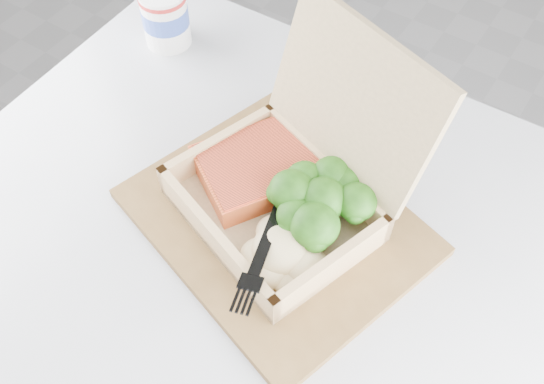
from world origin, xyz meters
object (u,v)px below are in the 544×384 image
Objects in this scene: takeout_container at (298,174)px; paper_cup at (165,16)px; serving_tray at (276,222)px; cafe_table at (231,312)px.

takeout_container is 3.26× the size of paper_cup.
serving_tray is 0.35m from paper_cup.
takeout_container is at bearing -25.16° from paper_cup.
cafe_table is 0.42m from paper_cup.
takeout_container is (0.00, 0.03, 0.05)m from serving_tray.
serving_tray is at bearing 55.81° from cafe_table.
cafe_table is 2.39× the size of serving_tray.
takeout_container is at bearing 82.06° from serving_tray.
cafe_table is at bearing -124.19° from serving_tray.
serving_tray reaches higher than cafe_table.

